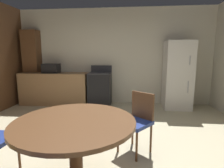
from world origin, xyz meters
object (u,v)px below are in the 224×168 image
Objects in this scene: refrigerator at (178,75)px; chair_northeast at (138,118)px; oven_range at (100,89)px; microwave at (51,68)px; dining_table at (75,134)px.

chair_northeast is (-1.12, -2.30, -0.38)m from refrigerator.
refrigerator reaches higher than chair_northeast.
refrigerator reaches higher than oven_range.
oven_range is at bearing 0.15° from microwave.
chair_northeast is (0.95, -2.35, 0.03)m from oven_range.
dining_table is 1.44× the size of chair_northeast.
chair_northeast is (0.68, 0.83, -0.11)m from dining_table.
oven_range is 2.11m from refrigerator.
refrigerator is at bearing -166.64° from chair_northeast.
refrigerator is 3.61m from dining_table.
microwave is at bearing -179.85° from oven_range.
refrigerator is 2.02× the size of chair_northeast.
oven_range is at bearing 94.88° from dining_table.
chair_northeast reaches higher than dining_table.
dining_table is at bearing -85.12° from oven_range.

